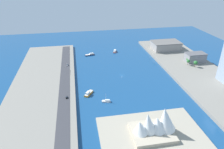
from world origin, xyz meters
TOP-DOWN VIEW (x-y plane):
  - ground_plane at (0.00, 0.00)m, footprint 440.00×440.00m
  - quay_west at (-93.25, 0.00)m, footprint 70.00×240.00m
  - quay_east at (93.25, 0.00)m, footprint 70.00×240.00m
  - peninsula_point at (0.70, 107.77)m, footprint 82.16×55.70m
  - road_strip at (69.43, 0.00)m, footprint 11.41×228.00m
  - sailboat_small_white at (28.48, 54.68)m, footprint 9.48×4.96m
  - tugboat_red at (-7.20, -82.81)m, footprint 7.09×12.79m
  - water_taxi_orange at (44.53, 37.45)m, footprint 10.46×13.97m
  - patrol_launch_navy at (33.24, -75.60)m, footprint 15.81×7.30m
  - warehouse_low_gray at (-107.47, -16.62)m, footprint 26.69×15.68m
  - carpark_squat_concrete at (-87.88, -71.06)m, footprint 43.89×28.65m
  - van_white at (66.93, -35.16)m, footprint 1.90×4.80m
  - suv_black at (66.95, 45.45)m, footprint 1.88×4.30m
  - traffic_light_waterfront at (62.63, -5.78)m, footprint 0.36×0.36m
  - opera_landmark at (-1.35, 107.77)m, footprint 35.23×27.32m
  - park_tree_cluster at (-95.75, -5.97)m, footprint 10.97×20.43m

SIDE VIEW (x-z plane):
  - ground_plane at x=0.00m, z-range 0.00..0.00m
  - peninsula_point at x=0.70m, z-range 0.00..2.00m
  - sailboat_small_white at x=28.48m, z-range -3.82..5.87m
  - patrol_launch_navy at x=33.24m, z-range -0.49..2.78m
  - tugboat_red at x=-7.20m, z-range -0.41..3.24m
  - water_taxi_orange at x=44.53m, z-range -0.60..3.48m
  - quay_west at x=-93.25m, z-range 0.00..3.31m
  - quay_east at x=93.25m, z-range 0.00..3.31m
  - road_strip at x=69.43m, z-range 3.31..3.46m
  - van_white at x=66.93m, z-range 3.46..4.91m
  - suv_black at x=66.95m, z-range 3.44..4.96m
  - traffic_light_waterfront at x=62.63m, z-range 4.40..10.90m
  - park_tree_cluster at x=-95.75m, z-range 4.65..13.40m
  - warehouse_low_gray at x=-107.47m, z-range 3.34..15.78m
  - carpark_squat_concrete at x=-87.88m, z-range 3.34..16.23m
  - opera_landmark at x=-1.35m, z-range -1.13..23.15m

